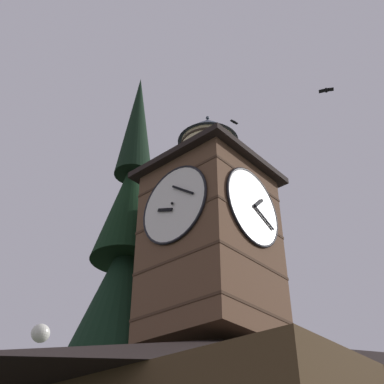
{
  "coord_description": "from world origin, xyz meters",
  "views": [
    {
      "loc": [
        13.65,
        9.32,
        1.46
      ],
      "look_at": [
        1.15,
        -1.72,
        12.41
      ],
      "focal_mm": 46.39,
      "sensor_mm": 36.0,
      "label": 1
    }
  ],
  "objects_px": {
    "clock_tower": "(210,233)",
    "moon": "(41,333)",
    "pine_tree_behind": "(121,323)",
    "flying_bird_low": "(326,90)",
    "flying_bird_high": "(234,122)"
  },
  "relations": [
    {
      "from": "flying_bird_high",
      "to": "flying_bird_low",
      "type": "distance_m",
      "value": 4.99
    },
    {
      "from": "clock_tower",
      "to": "flying_bird_low",
      "type": "relative_size",
      "value": 15.56
    },
    {
      "from": "flying_bird_low",
      "to": "pine_tree_behind",
      "type": "bearing_deg",
      "value": -69.33
    },
    {
      "from": "moon",
      "to": "flying_bird_high",
      "type": "relative_size",
      "value": 4.24
    },
    {
      "from": "moon",
      "to": "flying_bird_high",
      "type": "distance_m",
      "value": 38.0
    },
    {
      "from": "moon",
      "to": "flying_bird_high",
      "type": "xyz_separation_m",
      "value": [
        12.93,
        35.73,
        0.27
      ]
    },
    {
      "from": "pine_tree_behind",
      "to": "flying_bird_low",
      "type": "relative_size",
      "value": 32.42
    },
    {
      "from": "pine_tree_behind",
      "to": "flying_bird_high",
      "type": "distance_m",
      "value": 11.35
    },
    {
      "from": "clock_tower",
      "to": "pine_tree_behind",
      "type": "relative_size",
      "value": 0.48
    },
    {
      "from": "clock_tower",
      "to": "moon",
      "type": "bearing_deg",
      "value": -113.28
    },
    {
      "from": "flying_bird_high",
      "to": "flying_bird_low",
      "type": "height_order",
      "value": "flying_bird_high"
    },
    {
      "from": "pine_tree_behind",
      "to": "flying_bird_low",
      "type": "height_order",
      "value": "pine_tree_behind"
    },
    {
      "from": "clock_tower",
      "to": "pine_tree_behind",
      "type": "xyz_separation_m",
      "value": [
        0.49,
        -4.2,
        -2.69
      ]
    },
    {
      "from": "clock_tower",
      "to": "flying_bird_low",
      "type": "bearing_deg",
      "value": 121.88
    },
    {
      "from": "clock_tower",
      "to": "pine_tree_behind",
      "type": "distance_m",
      "value": 5.01
    }
  ]
}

